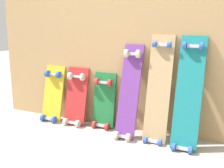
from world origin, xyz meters
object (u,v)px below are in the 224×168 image
Objects in this scene: skateboard_yellow at (53,97)px; skateboard_teal at (188,97)px; skateboard_purple at (129,95)px; skateboard_green at (103,104)px; skateboard_natural at (158,93)px; skateboard_red at (76,100)px.

skateboard_teal is at bearing -2.43° from skateboard_yellow.
skateboard_teal is at bearing -0.48° from skateboard_purple.
skateboard_green is 0.61× the size of skateboard_natural.
skateboard_green is (0.29, 0.03, -0.01)m from skateboard_red.
skateboard_purple reaches higher than skateboard_green.
skateboard_red is at bearing 174.54° from skateboard_purple.
skateboard_red is 0.29m from skateboard_green.
skateboard_natural is (0.26, 0.02, 0.04)m from skateboard_purple.
skateboard_natural is at bearing -2.21° from skateboard_red.
skateboard_yellow is 0.87m from skateboard_purple.
skateboard_natural is at bearing -6.43° from skateboard_green.
skateboard_natural is at bearing 173.84° from skateboard_teal.
skateboard_purple is at bearing -3.60° from skateboard_yellow.
skateboard_purple reaches higher than skateboard_red.
skateboard_purple is at bearing -5.46° from skateboard_red.
skateboard_yellow is 1.05× the size of skateboard_green.
skateboard_purple reaches higher than skateboard_yellow.
skateboard_teal reaches higher than skateboard_yellow.
skateboard_red is 1.05× the size of skateboard_green.
skateboard_red is 0.60m from skateboard_purple.
skateboard_yellow and skateboard_red have the same top height.
skateboard_yellow is 1.38m from skateboard_teal.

